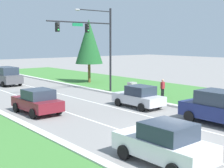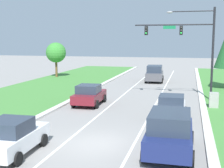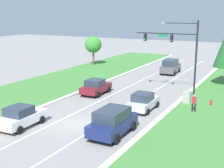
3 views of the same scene
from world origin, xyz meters
name	(u,v)px [view 2 (image 2 of 3)]	position (x,y,z in m)	size (l,w,h in m)	color
ground_plane	(99,144)	(0.00, 0.00, 0.00)	(160.00, 160.00, 0.00)	gray
curb_strip_right	(212,152)	(5.65, 0.00, 0.07)	(0.50, 90.00, 0.15)	beige
curb_strip_left	(3,135)	(-5.65, 0.00, 0.07)	(0.50, 90.00, 0.15)	beige
lane_stripe_inner_left	(67,141)	(-1.80, 0.00, 0.00)	(0.14, 81.00, 0.01)	white
lane_stripe_inner_right	(133,147)	(1.80, 0.00, 0.00)	(0.14, 81.00, 0.01)	white
traffic_signal_mast	(190,40)	(4.47, 13.57, 5.41)	(7.00, 0.41, 8.20)	black
silver_sedan	(171,107)	(3.36, 6.34, 0.81)	(2.07, 4.15, 1.66)	silver
white_sedan	(12,137)	(-3.59, -2.37, 0.85)	(2.21, 4.27, 1.74)	white
graphite_suv	(155,74)	(0.10, 25.12, 1.06)	(2.44, 4.96, 2.11)	#4C4C51
navy_suv	(170,132)	(3.67, -0.42, 1.05)	(2.31, 4.72, 2.04)	navy
burgundy_sedan	(89,95)	(-3.57, 9.28, 0.85)	(2.26, 4.24, 1.72)	maroon
utility_cabinet	(214,100)	(6.43, 10.42, 0.64)	(0.70, 0.60, 1.27)	#9E9E99
oak_near_left_tree	(56,53)	(-14.10, 26.23, 3.55)	(2.86, 2.86, 5.01)	brown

